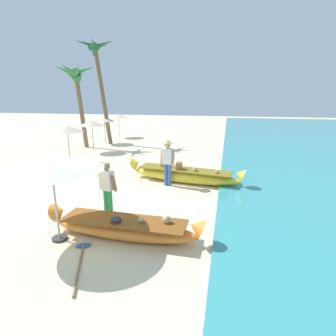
% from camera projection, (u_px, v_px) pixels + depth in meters
% --- Properties ---
extents(ground_plane, '(80.00, 80.00, 0.00)m').
position_uv_depth(ground_plane, '(93.00, 212.00, 7.95)').
color(ground_plane, beige).
extents(boat_orange_foreground, '(3.96, 0.88, 0.75)m').
position_uv_depth(boat_orange_foreground, '(124.00, 227.00, 6.49)').
color(boat_orange_foreground, orange).
rests_on(boat_orange_foreground, ground).
extents(boat_yellow_midground, '(4.74, 1.57, 0.85)m').
position_uv_depth(boat_yellow_midground, '(184.00, 175.00, 10.64)').
color(boat_yellow_midground, yellow).
rests_on(boat_yellow_midground, ground).
extents(person_vendor_hatted, '(0.56, 0.44, 1.77)m').
position_uv_depth(person_vendor_hatted, '(167.00, 159.00, 10.08)').
color(person_vendor_hatted, '#3D5BA8').
rests_on(person_vendor_hatted, ground).
extents(person_tourist_customer, '(0.58, 0.34, 1.66)m').
position_uv_depth(person_tourist_customer, '(107.00, 188.00, 7.19)').
color(person_tourist_customer, green).
rests_on(person_tourist_customer, ground).
extents(patio_umbrella_large, '(2.30, 2.30, 2.04)m').
position_uv_depth(patio_umbrella_large, '(51.00, 164.00, 5.95)').
color(patio_umbrella_large, '#B7B7BC').
rests_on(patio_umbrella_large, ground).
extents(parasol_row_0, '(1.60, 1.60, 1.91)m').
position_uv_depth(parasol_row_0, '(67.00, 129.00, 13.34)').
color(parasol_row_0, '#8E6B47').
rests_on(parasol_row_0, ground).
extents(parasol_row_1, '(1.60, 1.60, 1.91)m').
position_uv_depth(parasol_row_1, '(92.00, 123.00, 16.09)').
color(parasol_row_1, '#8E6B47').
rests_on(parasol_row_1, ground).
extents(parasol_row_2, '(1.60, 1.60, 1.91)m').
position_uv_depth(parasol_row_2, '(104.00, 119.00, 18.95)').
color(parasol_row_2, '#8E6B47').
rests_on(parasol_row_2, ground).
extents(parasol_row_3, '(1.60, 1.60, 1.91)m').
position_uv_depth(parasol_row_3, '(118.00, 116.00, 21.88)').
color(parasol_row_3, '#8E6B47').
rests_on(parasol_row_3, ground).
extents(palm_tree_tall_inland, '(2.52, 2.60, 7.00)m').
position_uv_depth(palm_tree_tall_inland, '(98.00, 62.00, 17.99)').
color(palm_tree_tall_inland, brown).
rests_on(palm_tree_tall_inland, ground).
extents(palm_tree_leaning_seaward, '(2.79, 2.77, 5.32)m').
position_uv_depth(palm_tree_leaning_seaward, '(76.00, 79.00, 16.98)').
color(palm_tree_leaning_seaward, brown).
rests_on(palm_tree_leaning_seaward, ground).
extents(paddle, '(0.90, 1.71, 0.05)m').
position_uv_depth(paddle, '(81.00, 259.00, 5.61)').
color(paddle, '#8E6B47').
rests_on(paddle, ground).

